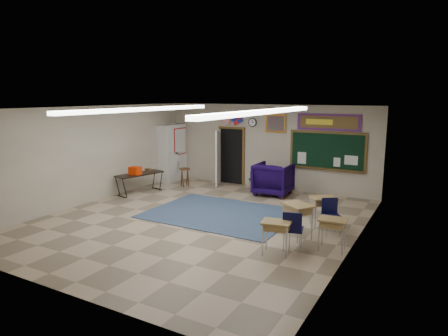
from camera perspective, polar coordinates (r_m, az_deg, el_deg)
The scene contains 25 objects.
floor at distance 10.87m, azimuth -3.54°, elevation -7.48°, with size 9.00×9.00×0.00m, color tan.
back_wall at distance 14.45m, azimuth 6.08°, elevation 3.06°, with size 8.00×0.04×3.00m, color #B6AD93.
front_wall at distance 7.24m, azimuth -23.37°, elevation -5.17°, with size 8.00×0.04×3.00m, color #B6AD93.
left_wall at distance 13.09m, azimuth -18.54°, elevation 1.81°, with size 0.04×9.00×3.00m, color #B6AD93.
right_wall at distance 9.02m, azimuth 18.26°, elevation -1.86°, with size 0.04×9.00×3.00m, color #B6AD93.
ceiling at distance 10.35m, azimuth -3.73°, elevation 8.53°, with size 8.00×9.00×0.04m, color silver.
area_rug at distance 11.42m, azimuth -0.51°, elevation -6.52°, with size 4.00×3.00×0.02m, color #31465E.
fluorescent_strips at distance 10.35m, azimuth -3.73°, elevation 8.20°, with size 3.86×6.00×0.10m, color white, non-canonical shape.
doorway at distance 15.03m, azimuth 0.55°, elevation 1.70°, with size 1.10×0.89×2.16m.
chalkboard at distance 13.71m, azimuth 14.50°, elevation 2.24°, with size 2.55×0.14×1.30m.
bulletin_board at distance 13.62m, azimuth 14.69°, elevation 6.35°, with size 2.10×0.05×0.55m.
framed_art_print at distance 14.20m, azimuth 7.39°, elevation 6.35°, with size 0.75×0.05×0.65m.
wall_clock at distance 14.56m, azimuth 4.09°, elevation 6.51°, with size 0.32×0.05×0.32m.
wall_flags at distance 14.91m, azimuth 1.07°, elevation 7.13°, with size 1.16×0.06×0.70m, color red, non-canonical shape.
storage_cabinet at distance 15.78m, azimuth -7.40°, elevation 2.18°, with size 0.59×1.25×2.20m.
wingback_armchair at distance 13.55m, azimuth 7.05°, elevation -1.57°, with size 1.15×1.19×1.08m, color black.
student_chair_reading at distance 14.20m, azimuth 4.29°, elevation -1.71°, with size 0.36×0.36×0.72m, color black, non-canonical shape.
student_chair_desk_a at distance 8.87m, azimuth 9.82°, elevation -8.74°, with size 0.45×0.45×0.90m, color black, non-canonical shape.
student_chair_desk_b at distance 10.04m, azimuth 15.12°, elevation -6.78°, with size 0.43×0.43×0.86m, color black, non-canonical shape.
student_desk_front_left at distance 9.62m, azimuth 10.43°, elevation -7.17°, with size 0.86×0.81×0.82m.
student_desk_front_right at distance 10.56m, azimuth 14.01°, elevation -5.85°, with size 0.81×0.77×0.78m.
student_desk_back_left at distance 8.60m, azimuth 7.47°, elevation -9.59°, with size 0.68×0.56×0.73m.
student_desk_back_right at distance 9.05m, azimuth 15.22°, elevation -8.90°, with size 0.62×0.48×0.72m.
folding_table at distance 13.99m, azimuth -11.95°, elevation -2.02°, with size 0.94×1.76×0.96m.
wooden_stool at distance 14.78m, azimuth -5.60°, elevation -1.29°, with size 0.38×0.38×0.68m.
Camera 1 is at (5.61, -8.69, 3.34)m, focal length 32.00 mm.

